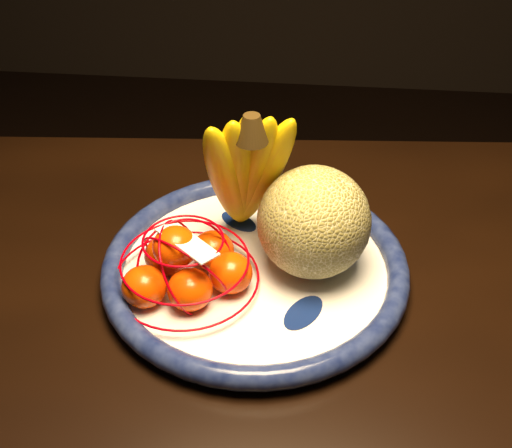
# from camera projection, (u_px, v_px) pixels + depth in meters

# --- Properties ---
(dining_table) EXTENTS (1.54, 1.00, 0.74)m
(dining_table) POSITION_uv_depth(u_px,v_px,m) (252.00, 406.00, 0.71)
(dining_table) COLOR black
(dining_table) RESTS_ON ground
(fruit_bowl) EXTENTS (0.36, 0.36, 0.03)m
(fruit_bowl) POSITION_uv_depth(u_px,v_px,m) (255.00, 267.00, 0.75)
(fruit_bowl) COLOR white
(fruit_bowl) RESTS_ON dining_table
(cantaloupe) EXTENTS (0.13, 0.13, 0.13)m
(cantaloupe) POSITION_uv_depth(u_px,v_px,m) (314.00, 222.00, 0.71)
(cantaloupe) COLOR olive
(cantaloupe) RESTS_ON fruit_bowl
(banana_bunch) EXTENTS (0.13, 0.13, 0.21)m
(banana_bunch) POSITION_uv_depth(u_px,v_px,m) (245.00, 168.00, 0.73)
(banana_bunch) COLOR #DABD02
(banana_bunch) RESTS_ON fruit_bowl
(mandarin_bag) EXTENTS (0.19, 0.19, 0.10)m
(mandarin_bag) POSITION_uv_depth(u_px,v_px,m) (186.00, 267.00, 0.71)
(mandarin_bag) COLOR #FF4607
(mandarin_bag) RESTS_ON fruit_bowl
(price_tag) EXTENTS (0.07, 0.07, 0.01)m
(price_tag) POSITION_uv_depth(u_px,v_px,m) (187.00, 242.00, 0.68)
(price_tag) COLOR white
(price_tag) RESTS_ON mandarin_bag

